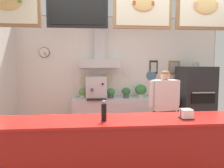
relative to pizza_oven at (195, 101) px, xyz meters
The scene contains 12 objects.
back_wall_assembly 1.89m from the pizza_oven, 167.89° to the left, with size 4.85×2.66×2.77m.
service_counter 2.83m from the pizza_oven, 127.09° to the right, with size 4.24×0.59×1.03m.
back_prep_counter 1.66m from the pizza_oven, behind, with size 2.32×0.56×0.88m.
pizza_oven is the anchor object (origin of this frame).
shop_worker 1.48m from the pizza_oven, 135.94° to the right, with size 0.58×0.30×1.54m.
espresso_machine 2.27m from the pizza_oven, behind, with size 0.46×0.51×0.50m.
potted_thyme 2.55m from the pizza_oven, behind, with size 0.20×0.20×0.23m.
potted_oregano 1.25m from the pizza_oven, behind, with size 0.27×0.27×0.30m.
potted_rosemary 1.93m from the pizza_oven, behind, with size 0.19×0.19×0.23m.
potted_basil 1.58m from the pizza_oven, behind, with size 0.20×0.20×0.24m.
pepper_grinder 3.21m from the pizza_oven, 133.36° to the right, with size 0.06×0.06×0.23m.
napkin_holder 2.63m from the pizza_oven, 118.54° to the right, with size 0.15×0.14×0.12m.
Camera 1 is at (-0.61, -2.80, 1.64)m, focal length 34.01 mm.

